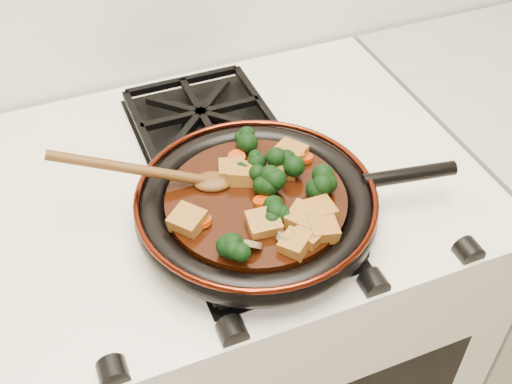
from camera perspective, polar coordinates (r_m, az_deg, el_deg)
name	(u,v)px	position (r m, az deg, el deg)	size (l,w,h in m)	color
stove	(236,335)	(1.36, -1.80, -12.63)	(0.76, 0.60, 0.90)	silver
burner_grate_front	(264,228)	(0.91, 0.69, -3.26)	(0.23, 0.23, 0.03)	black
burner_grate_back	(201,117)	(1.11, -4.90, 6.63)	(0.23, 0.23, 0.03)	black
skillet	(257,205)	(0.90, 0.13, -1.18)	(0.47, 0.34, 0.05)	black
braising_sauce	(256,203)	(0.90, 0.00, -0.97)	(0.25, 0.25, 0.02)	black
tofu_cube_0	(285,167)	(0.93, 2.57, 2.21)	(0.04, 0.03, 0.02)	#905D21
tofu_cube_1	(311,234)	(0.84, 4.90, -3.71)	(0.04, 0.03, 0.02)	#905D21
tofu_cube_2	(319,212)	(0.86, 5.62, -1.76)	(0.04, 0.04, 0.02)	#905D21
tofu_cube_3	(188,221)	(0.85, -6.06, -2.57)	(0.04, 0.04, 0.02)	#905D21
tofu_cube_4	(304,219)	(0.85, 4.32, -2.44)	(0.04, 0.04, 0.02)	#905D21
tofu_cube_5	(264,224)	(0.84, 0.71, -2.82)	(0.04, 0.04, 0.02)	#905D21
tofu_cube_6	(289,155)	(0.95, 2.96, 3.32)	(0.04, 0.05, 0.02)	#905D21
tofu_cube_7	(295,244)	(0.82, 3.49, -4.64)	(0.04, 0.03, 0.02)	#905D21
tofu_cube_8	(286,158)	(0.94, 2.72, 3.00)	(0.04, 0.04, 0.02)	#905D21
tofu_cube_9	(232,171)	(0.92, -2.17, 1.92)	(0.04, 0.04, 0.02)	#905D21
tofu_cube_10	(242,174)	(0.91, -1.24, 1.58)	(0.04, 0.04, 0.02)	#905D21
tofu_cube_11	(322,228)	(0.84, 5.91, -3.22)	(0.04, 0.04, 0.02)	#905D21
broccoli_floret_0	(239,250)	(0.81, -1.50, -5.16)	(0.06, 0.06, 0.05)	black
broccoli_floret_1	(285,167)	(0.92, 2.59, 2.24)	(0.06, 0.06, 0.06)	black
broccoli_floret_2	(319,185)	(0.90, 5.61, 0.66)	(0.06, 0.06, 0.05)	black
broccoli_floret_3	(249,168)	(0.92, -0.59, 2.11)	(0.06, 0.06, 0.05)	black
broccoli_floret_4	(245,144)	(0.96, -0.96, 4.31)	(0.06, 0.06, 0.05)	black
broccoli_floret_5	(263,182)	(0.89, 0.65, 0.88)	(0.06, 0.06, 0.06)	black
broccoli_floret_6	(272,214)	(0.86, 1.45, -1.99)	(0.06, 0.06, 0.05)	black
carrot_coin_0	(304,158)	(0.95, 4.27, 3.05)	(0.03, 0.03, 0.01)	#AD2F04
carrot_coin_1	(202,221)	(0.85, -4.84, -2.59)	(0.03, 0.03, 0.01)	#AD2F04
carrot_coin_2	(263,201)	(0.88, 0.59, -0.80)	(0.03, 0.03, 0.01)	#AD2F04
carrot_coin_3	(237,158)	(0.95, -1.72, 3.07)	(0.03, 0.03, 0.01)	#AD2F04
mushroom_slice_0	(236,242)	(0.82, -1.81, -4.48)	(0.03, 0.03, 0.01)	#7A6446
mushroom_slice_1	(249,244)	(0.82, -0.66, -4.66)	(0.03, 0.03, 0.01)	#7A6446
mushroom_slice_2	(309,227)	(0.84, 4.70, -3.09)	(0.04, 0.04, 0.01)	#7A6446
mushroom_slice_3	(287,156)	(0.95, 2.73, 3.22)	(0.03, 0.03, 0.01)	#7A6446
mushroom_slice_4	(288,239)	(0.83, 2.89, -4.16)	(0.03, 0.03, 0.01)	#7A6446
wooden_spoon	(168,174)	(0.90, -7.82, 1.56)	(0.15, 0.07, 0.23)	#4F2F11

